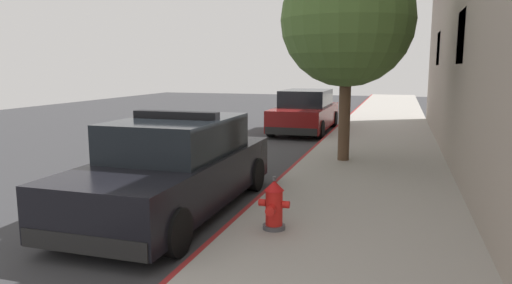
% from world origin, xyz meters
% --- Properties ---
extents(ground_plane, '(30.48, 60.00, 0.20)m').
position_xyz_m(ground_plane, '(-4.30, 10.00, -0.10)').
color(ground_plane, '#353538').
extents(sidewalk_pavement, '(3.40, 60.00, 0.14)m').
position_xyz_m(sidewalk_pavement, '(1.70, 10.00, 0.07)').
color(sidewalk_pavement, '#9E9991').
rests_on(sidewalk_pavement, ground).
extents(curb_painted_edge, '(0.08, 60.00, 0.14)m').
position_xyz_m(curb_painted_edge, '(-0.04, 10.00, 0.07)').
color(curb_painted_edge, maroon).
rests_on(curb_painted_edge, ground).
extents(police_cruiser, '(1.94, 4.84, 1.68)m').
position_xyz_m(police_cruiser, '(-1.26, 5.98, 0.74)').
color(police_cruiser, black).
rests_on(police_cruiser, ground).
extents(parked_car_silver_ahead, '(1.94, 4.84, 1.56)m').
position_xyz_m(parked_car_silver_ahead, '(-1.12, 16.38, 0.74)').
color(parked_car_silver_ahead, maroon).
rests_on(parked_car_silver_ahead, ground).
extents(fire_hydrant, '(0.44, 0.40, 0.76)m').
position_xyz_m(fire_hydrant, '(0.64, 5.22, 0.49)').
color(fire_hydrant, '#4C4C51').
rests_on(fire_hydrant, sidewalk_pavement).
extents(street_tree, '(3.15, 3.15, 4.94)m').
position_xyz_m(street_tree, '(0.99, 10.55, 3.49)').
color(street_tree, brown).
rests_on(street_tree, sidewalk_pavement).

